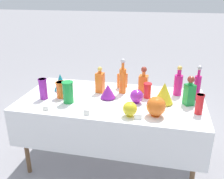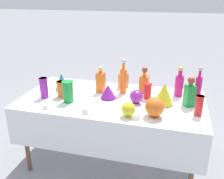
{
  "view_description": "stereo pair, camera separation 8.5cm",
  "coord_description": "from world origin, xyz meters",
  "px_view_note": "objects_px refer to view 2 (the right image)",
  "views": [
    {
      "loc": [
        0.49,
        -2.22,
        1.77
      ],
      "look_at": [
        0.0,
        0.0,
        0.86
      ],
      "focal_mm": 40.0,
      "sensor_mm": 36.0,
      "label": 1
    },
    {
      "loc": [
        0.58,
        -2.2,
        1.77
      ],
      "look_at": [
        0.0,
        0.0,
        0.86
      ],
      "focal_mm": 40.0,
      "sensor_mm": 36.0,
      "label": 2
    }
  ],
  "objects_px": {
    "square_decanter_3": "(123,80)",
    "slender_vase_1": "(148,90)",
    "tall_bottle_0": "(179,84)",
    "slender_vase_4": "(68,91)",
    "tall_bottle_1": "(198,87)",
    "tall_bottle_2": "(123,79)",
    "slender_vase_3": "(199,105)",
    "slender_vase_0": "(62,88)",
    "fluted_vase_2": "(164,94)",
    "fluted_vase_1": "(62,81)",
    "square_decanter_2": "(190,93)",
    "slender_vase_2": "(44,87)",
    "square_decanter_1": "(144,82)",
    "fluted_vase_0": "(108,91)",
    "round_bowl_1": "(128,109)",
    "round_bowl_0": "(155,107)",
    "square_decanter_0": "(101,81)",
    "round_bowl_2": "(136,96)"
  },
  "relations": [
    {
      "from": "tall_bottle_2",
      "to": "slender_vase_1",
      "type": "height_order",
      "value": "tall_bottle_2"
    },
    {
      "from": "square_decanter_1",
      "to": "fluted_vase_1",
      "type": "relative_size",
      "value": 1.52
    },
    {
      "from": "slender_vase_2",
      "to": "tall_bottle_1",
      "type": "bearing_deg",
      "value": 11.56
    },
    {
      "from": "square_decanter_2",
      "to": "fluted_vase_2",
      "type": "relative_size",
      "value": 1.35
    },
    {
      "from": "slender_vase_4",
      "to": "round_bowl_0",
      "type": "relative_size",
      "value": 1.2
    },
    {
      "from": "fluted_vase_1",
      "to": "tall_bottle_2",
      "type": "bearing_deg",
      "value": 6.72
    },
    {
      "from": "tall_bottle_1",
      "to": "square_decanter_1",
      "type": "height_order",
      "value": "tall_bottle_1"
    },
    {
      "from": "square_decanter_3",
      "to": "tall_bottle_0",
      "type": "bearing_deg",
      "value": -7.86
    },
    {
      "from": "slender_vase_1",
      "to": "round_bowl_2",
      "type": "bearing_deg",
      "value": -121.01
    },
    {
      "from": "slender_vase_1",
      "to": "fluted_vase_2",
      "type": "relative_size",
      "value": 0.73
    },
    {
      "from": "square_decanter_2",
      "to": "slender_vase_1",
      "type": "bearing_deg",
      "value": 168.9
    },
    {
      "from": "tall_bottle_1",
      "to": "square_decanter_2",
      "type": "relative_size",
      "value": 1.22
    },
    {
      "from": "fluted_vase_0",
      "to": "fluted_vase_2",
      "type": "xyz_separation_m",
      "value": [
        0.55,
        -0.0,
        0.03
      ]
    },
    {
      "from": "round_bowl_1",
      "to": "square_decanter_0",
      "type": "bearing_deg",
      "value": 129.59
    },
    {
      "from": "slender_vase_3",
      "to": "square_decanter_1",
      "type": "bearing_deg",
      "value": 143.04
    },
    {
      "from": "tall_bottle_0",
      "to": "slender_vase_3",
      "type": "height_order",
      "value": "tall_bottle_0"
    },
    {
      "from": "fluted_vase_1",
      "to": "round_bowl_0",
      "type": "relative_size",
      "value": 1.05
    },
    {
      "from": "slender_vase_4",
      "to": "fluted_vase_2",
      "type": "distance_m",
      "value": 0.91
    },
    {
      "from": "square_decanter_2",
      "to": "slender_vase_3",
      "type": "distance_m",
      "value": 0.19
    },
    {
      "from": "slender_vase_0",
      "to": "round_bowl_0",
      "type": "height_order",
      "value": "round_bowl_0"
    },
    {
      "from": "square_decanter_2",
      "to": "round_bowl_1",
      "type": "relative_size",
      "value": 2.16
    },
    {
      "from": "slender_vase_1",
      "to": "round_bowl_1",
      "type": "xyz_separation_m",
      "value": [
        -0.11,
        -0.43,
        -0.01
      ]
    },
    {
      "from": "slender_vase_0",
      "to": "fluted_vase_0",
      "type": "relative_size",
      "value": 1.07
    },
    {
      "from": "slender_vase_3",
      "to": "square_decanter_3",
      "type": "bearing_deg",
      "value": 147.95
    },
    {
      "from": "slender_vase_1",
      "to": "square_decanter_3",
      "type": "bearing_deg",
      "value": 142.43
    },
    {
      "from": "square_decanter_0",
      "to": "fluted_vase_1",
      "type": "height_order",
      "value": "square_decanter_0"
    },
    {
      "from": "square_decanter_1",
      "to": "square_decanter_3",
      "type": "distance_m",
      "value": 0.25
    },
    {
      "from": "tall_bottle_2",
      "to": "tall_bottle_0",
      "type": "bearing_deg",
      "value": 6.98
    },
    {
      "from": "square_decanter_1",
      "to": "round_bowl_1",
      "type": "relative_size",
      "value": 2.11
    },
    {
      "from": "square_decanter_1",
      "to": "slender_vase_3",
      "type": "height_order",
      "value": "square_decanter_1"
    },
    {
      "from": "tall_bottle_1",
      "to": "slender_vase_0",
      "type": "bearing_deg",
      "value": -169.98
    },
    {
      "from": "tall_bottle_0",
      "to": "square_decanter_0",
      "type": "height_order",
      "value": "tall_bottle_0"
    },
    {
      "from": "tall_bottle_1",
      "to": "tall_bottle_2",
      "type": "relative_size",
      "value": 0.95
    },
    {
      "from": "slender_vase_1",
      "to": "slender_vase_2",
      "type": "relative_size",
      "value": 0.74
    },
    {
      "from": "slender_vase_0",
      "to": "slender_vase_4",
      "type": "height_order",
      "value": "slender_vase_4"
    },
    {
      "from": "square_decanter_2",
      "to": "slender_vase_4",
      "type": "height_order",
      "value": "square_decanter_2"
    },
    {
      "from": "fluted_vase_1",
      "to": "slender_vase_0",
      "type": "bearing_deg",
      "value": -64.89
    },
    {
      "from": "square_decanter_3",
      "to": "slender_vase_3",
      "type": "relative_size",
      "value": 1.33
    },
    {
      "from": "tall_bottle_1",
      "to": "round_bowl_2",
      "type": "xyz_separation_m",
      "value": [
        -0.56,
        -0.2,
        -0.07
      ]
    },
    {
      "from": "slender_vase_3",
      "to": "fluted_vase_1",
      "type": "height_order",
      "value": "fluted_vase_1"
    },
    {
      "from": "slender_vase_3",
      "to": "fluted_vase_2",
      "type": "xyz_separation_m",
      "value": [
        -0.31,
        0.15,
        0.01
      ]
    },
    {
      "from": "square_decanter_3",
      "to": "slender_vase_1",
      "type": "relative_size",
      "value": 1.57
    },
    {
      "from": "tall_bottle_2",
      "to": "slender_vase_3",
      "type": "bearing_deg",
      "value": -24.06
    },
    {
      "from": "tall_bottle_0",
      "to": "slender_vase_4",
      "type": "height_order",
      "value": "tall_bottle_0"
    },
    {
      "from": "square_decanter_1",
      "to": "tall_bottle_0",
      "type": "bearing_deg",
      "value": 0.22
    },
    {
      "from": "fluted_vase_0",
      "to": "fluted_vase_1",
      "type": "distance_m",
      "value": 0.56
    },
    {
      "from": "slender_vase_3",
      "to": "fluted_vase_2",
      "type": "height_order",
      "value": "fluted_vase_2"
    },
    {
      "from": "tall_bottle_0",
      "to": "fluted_vase_1",
      "type": "height_order",
      "value": "tall_bottle_0"
    },
    {
      "from": "square_decanter_1",
      "to": "fluted_vase_0",
      "type": "distance_m",
      "value": 0.41
    },
    {
      "from": "slender_vase_2",
      "to": "tall_bottle_0",
      "type": "bearing_deg",
      "value": 16.65
    }
  ]
}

